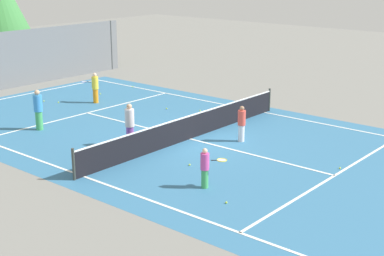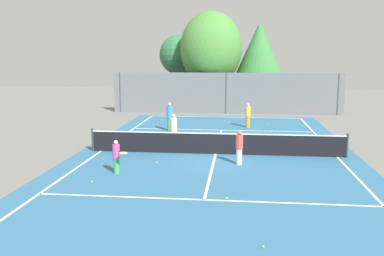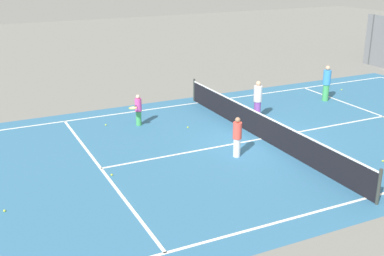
{
  "view_description": "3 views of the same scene",
  "coord_description": "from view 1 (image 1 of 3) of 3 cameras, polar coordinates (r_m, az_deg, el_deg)",
  "views": [
    {
      "loc": [
        -16.84,
        -14.27,
        6.95
      ],
      "look_at": [
        -1.33,
        -1.23,
        1.0
      ],
      "focal_mm": 53.36,
      "sensor_mm": 36.0,
      "label": 1
    },
    {
      "loc": [
        1.06,
        -19.28,
        4.55
      ],
      "look_at": [
        -1.02,
        -0.76,
        1.34
      ],
      "focal_mm": 39.75,
      "sensor_mm": 36.0,
      "label": 2
    },
    {
      "loc": [
        14.84,
        -10.26,
        6.73
      ],
      "look_at": [
        -0.49,
        -2.76,
        0.72
      ],
      "focal_mm": 45.96,
      "sensor_mm": 36.0,
      "label": 3
    }
  ],
  "objects": [
    {
      "name": "player_0",
      "position": [
        29.29,
        -9.68,
        4.02
      ],
      "size": [
        0.66,
        0.89,
        1.55
      ],
      "color": "orange",
      "rests_on": "ground_plane"
    },
    {
      "name": "tennis_ball_8",
      "position": [
        27.42,
        0.8,
        1.76
      ],
      "size": [
        0.07,
        0.07,
        0.07
      ],
      "primitive_type": "sphere",
      "color": "#CCE533",
      "rests_on": "ground_plane"
    },
    {
      "name": "tennis_ball_6",
      "position": [
        17.15,
        3.45,
        -7.45
      ],
      "size": [
        0.07,
        0.07,
        0.07
      ],
      "primitive_type": "sphere",
      "color": "#CCE533",
      "rests_on": "ground_plane"
    },
    {
      "name": "court_surface",
      "position": [
        23.14,
        -0.21,
        -1.1
      ],
      "size": [
        13.0,
        25.0,
        0.01
      ],
      "color": "teal",
      "rests_on": "ground_plane"
    },
    {
      "name": "player_1",
      "position": [
        22.71,
        4.98,
        0.46
      ],
      "size": [
        0.31,
        0.31,
        1.46
      ],
      "color": "silver",
      "rests_on": "ground_plane"
    },
    {
      "name": "tennis_ball_5",
      "position": [
        32.84,
        -5.97,
        4.13
      ],
      "size": [
        0.07,
        0.07,
        0.07
      ],
      "primitive_type": "sphere",
      "color": "#CCE533",
      "rests_on": "ground_plane"
    },
    {
      "name": "ground_plane",
      "position": [
        23.14,
        -0.21,
        -1.1
      ],
      "size": [
        80.0,
        80.0,
        0.0
      ],
      "primitive_type": "plane",
      "color": "slate"
    },
    {
      "name": "player_4",
      "position": [
        18.03,
        1.37,
        -3.96
      ],
      "size": [
        0.77,
        0.75,
        1.32
      ],
      "color": "#3FA559",
      "rests_on": "ground_plane"
    },
    {
      "name": "player_3",
      "position": [
        25.04,
        -15.11,
        1.8
      ],
      "size": [
        0.37,
        0.37,
        1.74
      ],
      "color": "#3FA559",
      "rests_on": "ground_plane"
    },
    {
      "name": "tennis_ball_3",
      "position": [
        20.49,
        14.57,
        -3.9
      ],
      "size": [
        0.07,
        0.07,
        0.07
      ],
      "primitive_type": "sphere",
      "color": "#CCE533",
      "rests_on": "ground_plane"
    },
    {
      "name": "player_2",
      "position": [
        22.17,
        -6.24,
        0.35
      ],
      "size": [
        0.36,
        0.36,
        1.7
      ],
      "color": "purple",
      "rests_on": "ground_plane"
    },
    {
      "name": "tennis_ball_4",
      "position": [
        30.26,
        -14.59,
        2.63
      ],
      "size": [
        0.07,
        0.07,
        0.07
      ],
      "primitive_type": "sphere",
      "color": "#CCE533",
      "rests_on": "ground_plane"
    },
    {
      "name": "tennis_ball_10",
      "position": [
        29.8,
        -13.21,
        2.51
      ],
      "size": [
        0.07,
        0.07,
        0.07
      ],
      "primitive_type": "sphere",
      "color": "#CCE533",
      "rests_on": "ground_plane"
    },
    {
      "name": "tennis_ball_2",
      "position": [
        20.16,
        -0.24,
        -3.69
      ],
      "size": [
        0.07,
        0.07,
        0.07
      ],
      "primitive_type": "sphere",
      "color": "#CCE533",
      "rests_on": "ground_plane"
    },
    {
      "name": "tennis_ball_7",
      "position": [
        31.28,
        -9.15,
        3.39
      ],
      "size": [
        0.07,
        0.07,
        0.07
      ],
      "primitive_type": "sphere",
      "color": "#CCE533",
      "rests_on": "ground_plane"
    },
    {
      "name": "tennis_net",
      "position": [
        22.99,
        -0.22,
        0.11
      ],
      "size": [
        11.9,
        0.1,
        1.1
      ],
      "color": "#333833",
      "rests_on": "ground_plane"
    },
    {
      "name": "tennis_ball_9",
      "position": [
        27.82,
        -2.55,
        1.96
      ],
      "size": [
        0.07,
        0.07,
        0.07
      ],
      "primitive_type": "sphere",
      "color": "#CCE533",
      "rests_on": "ground_plane"
    }
  ]
}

